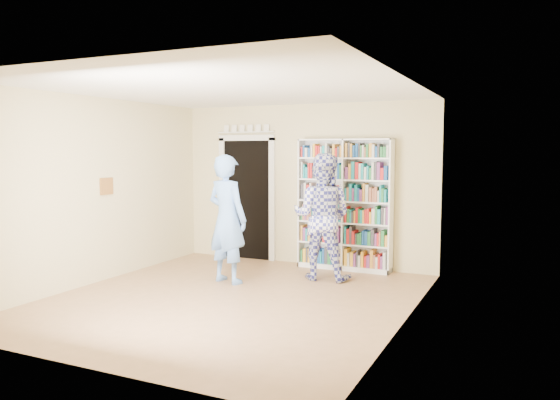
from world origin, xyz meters
name	(u,v)px	position (x,y,z in m)	size (l,w,h in m)	color
floor	(231,299)	(0.00, 0.00, 0.00)	(5.00, 5.00, 0.00)	#916946
ceiling	(229,89)	(0.00, 0.00, 2.70)	(5.00, 5.00, 0.00)	white
wall_back	(305,185)	(0.00, 2.50, 1.35)	(4.50, 4.50, 0.00)	beige
wall_left	(96,190)	(-2.25, 0.00, 1.35)	(5.00, 5.00, 0.00)	beige
wall_right	(407,203)	(2.25, 0.00, 1.35)	(5.00, 5.00, 0.00)	beige
bookshelf	(345,204)	(0.76, 2.34, 1.07)	(1.54, 0.29, 2.11)	white
doorway	(247,193)	(-1.10, 2.48, 1.18)	(1.10, 0.08, 2.43)	black
wall_art	(107,186)	(-2.23, 0.20, 1.40)	(0.03, 0.25, 0.25)	brown
man_blue	(227,219)	(-0.51, 0.78, 0.94)	(0.68, 0.45, 1.87)	#6798E5
man_plaid	(322,217)	(0.67, 1.57, 0.94)	(0.92, 0.71, 1.89)	#2F3392
paper_sheet	(322,209)	(0.73, 1.40, 1.07)	(0.22, 0.01, 0.32)	white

